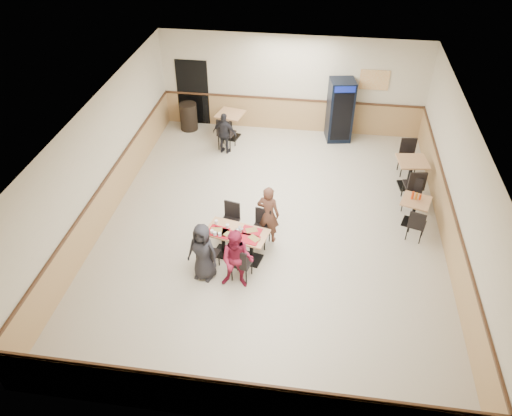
% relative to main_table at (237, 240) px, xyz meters
% --- Properties ---
extents(ground, '(10.00, 10.00, 0.00)m').
position_rel_main_table_xyz_m(ground, '(0.64, 1.14, -0.48)').
color(ground, beige).
rests_on(ground, ground).
extents(room_shell, '(10.00, 10.00, 10.00)m').
position_rel_main_table_xyz_m(room_shell, '(2.41, 3.68, 0.10)').
color(room_shell, silver).
rests_on(room_shell, ground).
extents(main_table, '(1.44, 0.93, 0.71)m').
position_rel_main_table_xyz_m(main_table, '(0.00, 0.00, 0.00)').
color(main_table, black).
rests_on(main_table, ground).
extents(main_chairs, '(1.49, 1.78, 0.90)m').
position_rel_main_table_xyz_m(main_chairs, '(-0.05, 0.01, -0.02)').
color(main_chairs, black).
rests_on(main_chairs, ground).
extents(diner_woman_left, '(0.75, 0.58, 1.36)m').
position_rel_main_table_xyz_m(diner_woman_left, '(-0.59, -0.70, 0.21)').
color(diner_woman_left, black).
rests_on(diner_woman_left, ground).
extents(diner_woman_right, '(0.69, 0.54, 1.41)m').
position_rel_main_table_xyz_m(diner_woman_right, '(0.15, -0.86, 0.23)').
color(diner_woman_right, maroon).
rests_on(diner_woman_right, ground).
extents(diner_man_opposite, '(0.59, 0.44, 1.45)m').
position_rel_main_table_xyz_m(diner_man_opposite, '(0.59, 0.70, 0.25)').
color(diner_man_opposite, '#533023').
rests_on(diner_man_opposite, ground).
extents(lone_diner, '(0.78, 0.45, 1.25)m').
position_rel_main_table_xyz_m(lone_diner, '(-1.13, 4.42, 0.15)').
color(lone_diner, black).
rests_on(lone_diner, ground).
extents(tabletop_clutter, '(1.19, 0.66, 0.12)m').
position_rel_main_table_xyz_m(tabletop_clutter, '(-0.06, -0.06, 0.26)').
color(tabletop_clutter, '#AA0B18').
rests_on(tabletop_clutter, main_table).
extents(side_table_near, '(0.81, 0.81, 0.69)m').
position_rel_main_table_xyz_m(side_table_near, '(3.97, 1.77, -0.02)').
color(side_table_near, black).
rests_on(side_table_near, ground).
extents(side_table_near_chair_south, '(0.51, 0.51, 0.87)m').
position_rel_main_table_xyz_m(side_table_near_chair_south, '(3.97, 1.22, -0.04)').
color(side_table_near_chair_south, black).
rests_on(side_table_near_chair_south, ground).
extents(side_table_near_chair_north, '(0.51, 0.51, 0.87)m').
position_rel_main_table_xyz_m(side_table_near_chair_north, '(3.97, 2.31, -0.04)').
color(side_table_near_chair_north, black).
rests_on(side_table_near_chair_north, ground).
extents(side_table_far, '(0.85, 0.85, 0.80)m').
position_rel_main_table_xyz_m(side_table_far, '(4.04, 3.36, 0.06)').
color(side_table_far, black).
rests_on(side_table_far, ground).
extents(side_table_far_chair_south, '(0.53, 0.53, 1.02)m').
position_rel_main_table_xyz_m(side_table_far_chair_south, '(4.04, 2.72, 0.03)').
color(side_table_far_chair_south, black).
rests_on(side_table_far_chair_south, ground).
extents(side_table_far_chair_north, '(0.53, 0.53, 1.02)m').
position_rel_main_table_xyz_m(side_table_far_chair_north, '(4.04, 4.01, 0.03)').
color(side_table_far_chair_north, black).
rests_on(side_table_far_chair_north, ground).
extents(condiment_caddy, '(0.23, 0.06, 0.20)m').
position_rel_main_table_xyz_m(condiment_caddy, '(3.94, 1.82, 0.30)').
color(condiment_caddy, red).
rests_on(condiment_caddy, side_table_near).
extents(back_table, '(0.90, 0.90, 0.81)m').
position_rel_main_table_xyz_m(back_table, '(-1.13, 5.34, 0.06)').
color(back_table, black).
rests_on(back_table, ground).
extents(back_table_chair_lone, '(0.57, 0.57, 1.03)m').
position_rel_main_table_xyz_m(back_table_chair_lone, '(-1.13, 4.69, 0.04)').
color(back_table_chair_lone, black).
rests_on(back_table_chair_lone, ground).
extents(pepsi_cooler, '(0.83, 0.83, 1.89)m').
position_rel_main_table_xyz_m(pepsi_cooler, '(2.13, 5.73, 0.47)').
color(pepsi_cooler, black).
rests_on(pepsi_cooler, ground).
extents(trash_bin, '(0.54, 0.54, 0.86)m').
position_rel_main_table_xyz_m(trash_bin, '(-2.55, 5.69, -0.05)').
color(trash_bin, black).
rests_on(trash_bin, ground).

